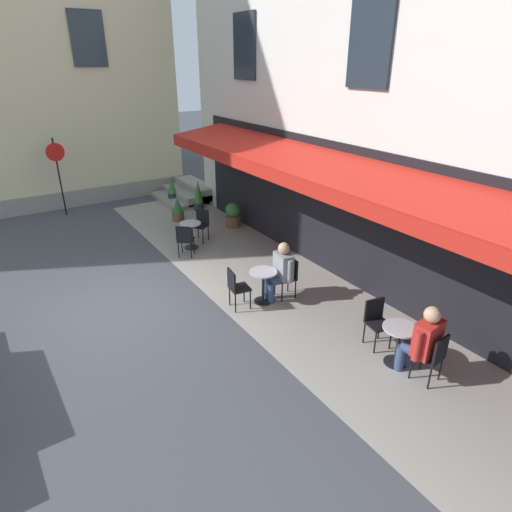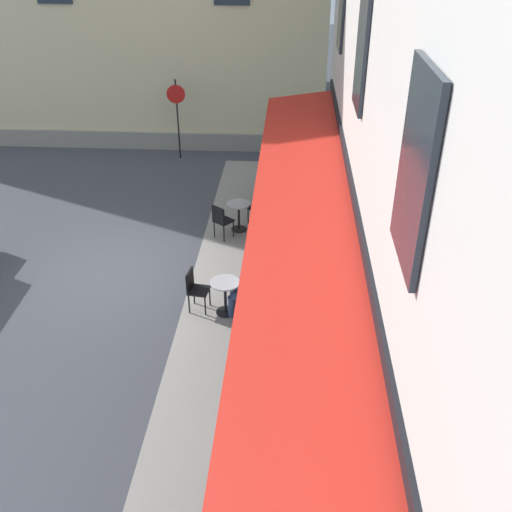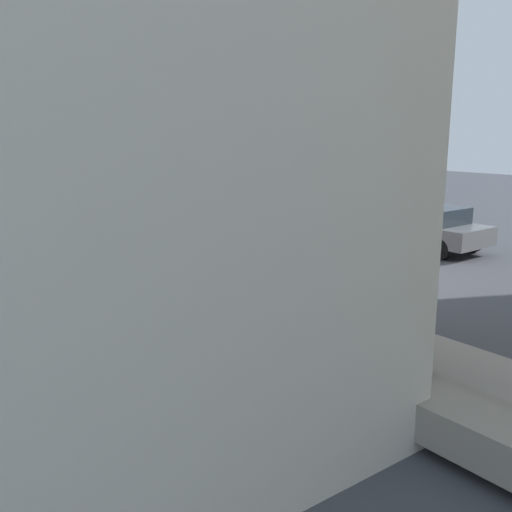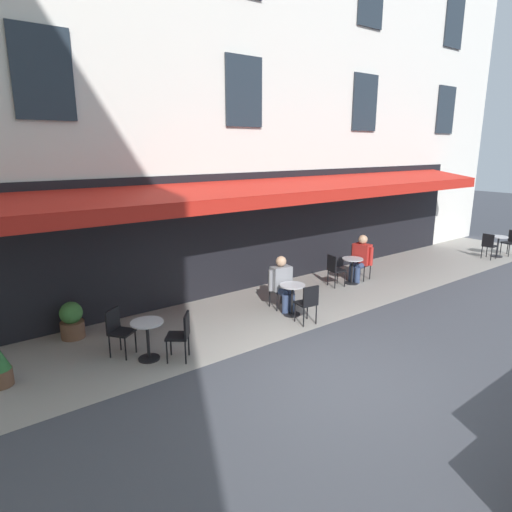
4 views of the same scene
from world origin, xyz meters
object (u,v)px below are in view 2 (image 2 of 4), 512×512
Objects in this scene: potted_plant_entrance_left at (303,169)px; cafe_table_mid_terrace at (239,213)px; cafe_chair_black_corner_left at (221,219)px; cafe_chair_black_near_door at (264,375)px; cafe_table_streetside at (225,293)px; cafe_chair_black_under_awning at (195,287)px; cafe_chair_black_corner_right at (256,294)px; cafe_table_far_end at (255,405)px; no_parking_sign at (177,105)px; seated_patron_in_red at (257,414)px; cafe_chair_black_back_row at (260,205)px; potted_plant_under_sign at (267,181)px; cafe_chair_black_kerbside at (258,434)px; potted_plant_mid_terrace at (291,152)px; seated_companion_in_grey at (245,286)px; potted_plant_by_steps at (311,204)px.

cafe_table_mid_terrace is at bearing 150.59° from potted_plant_entrance_left.
cafe_chair_black_near_door is at bearing -166.24° from cafe_chair_black_corner_left.
cafe_chair_black_near_door is (-2.40, -0.91, 0.06)m from cafe_table_streetside.
cafe_chair_black_under_awning is 1.26m from cafe_chair_black_corner_right.
cafe_chair_black_corner_left is 6.25m from cafe_table_far_end.
no_parking_sign is (11.55, 3.25, 1.30)m from cafe_table_far_end.
no_parking_sign is at bearing 15.48° from seated_patron_in_red.
cafe_chair_black_back_row is 7.42m from seated_patron_in_red.
cafe_chair_black_corner_right and cafe_chair_black_near_door have the same top height.
seated_patron_in_red reaches higher than potted_plant_under_sign.
cafe_chair_black_under_awning is 1.00× the size of cafe_chair_black_kerbside.
cafe_chair_black_back_row is at bearing 177.25° from potted_plant_under_sign.
potted_plant_under_sign is at bearing 0.67° from cafe_chair_black_corner_right.
no_parking_sign is (4.55, 2.93, 1.25)m from cafe_chair_black_back_row.
cafe_chair_black_corner_right is 8.14m from potted_plant_mid_terrace.
cafe_chair_black_under_awning is at bearing 82.27° from seated_companion_in_grey.
cafe_table_far_end is at bearing 177.69° from potted_plant_mid_terrace.
cafe_table_streetside is at bearing -163.88° from no_parking_sign.
potted_plant_by_steps is at bearing -21.95° from cafe_table_streetside.
cafe_chair_black_under_awning is at bearing 164.35° from cafe_chair_black_back_row.
cafe_table_streetside is 0.63m from cafe_chair_black_corner_right.
cafe_chair_black_kerbside is 3.63m from seated_companion_in_grey.
cafe_table_mid_terrace is 3.37m from potted_plant_entrance_left.
cafe_chair_black_corner_right is 3.58m from cafe_chair_black_kerbside.
cafe_table_far_end is (-3.11, -1.42, -0.06)m from cafe_chair_black_under_awning.
potted_plant_by_steps is (0.49, -1.34, -0.17)m from cafe_chair_black_back_row.
cafe_table_far_end is at bearing 172.33° from potted_plant_by_steps.
seated_patron_in_red is at bearing -164.52° from no_parking_sign.
potted_plant_under_sign reaches higher than cafe_table_mid_terrace.
seated_patron_in_red is (-1.03, 0.06, 0.18)m from cafe_chair_black_near_door.
no_parking_sign is 2.63× the size of potted_plant_mid_terrace.
cafe_chair_black_corner_left is at bearing 11.06° from cafe_chair_black_kerbside.
seated_companion_in_grey is (-0.14, -1.04, 0.16)m from cafe_chair_black_under_awning.
seated_patron_in_red is 1.38× the size of potted_plant_mid_terrace.
cafe_table_far_end is (-3.02, -0.79, 0.00)m from cafe_table_streetside.
potted_plant_mid_terrace is (4.93, -1.68, -0.07)m from cafe_chair_black_corner_left.
seated_companion_in_grey is at bearing 7.26° from cafe_table_far_end.
cafe_chair_black_kerbside is at bearing 178.24° from potted_plant_mid_terrace.
potted_plant_by_steps is (0.86, -1.85, -0.11)m from cafe_table_mid_terrace.
cafe_table_mid_terrace is at bearing 7.23° from seated_companion_in_grey.
cafe_chair_black_corner_right is (-3.19, -1.07, 0.00)m from cafe_chair_black_corner_left.
cafe_chair_black_corner_right is at bearing -177.67° from cafe_chair_black_back_row.
potted_plant_by_steps is at bearing -140.09° from potted_plant_under_sign.
cafe_chair_black_back_row is 0.92× the size of potted_plant_mid_terrace.
cafe_chair_black_back_row and cafe_chair_black_near_door have the same top height.
cafe_chair_black_kerbside is at bearing -178.09° from potted_plant_under_sign.
potted_plant_mid_terrace is (11.69, -0.36, -0.07)m from cafe_chair_black_kerbside.
no_parking_sign is at bearing 12.29° from cafe_chair_black_under_awning.
no_parking_sign is at bearing 15.74° from cafe_table_far_end.
seated_patron_in_red is at bearing -177.02° from cafe_chair_black_back_row.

